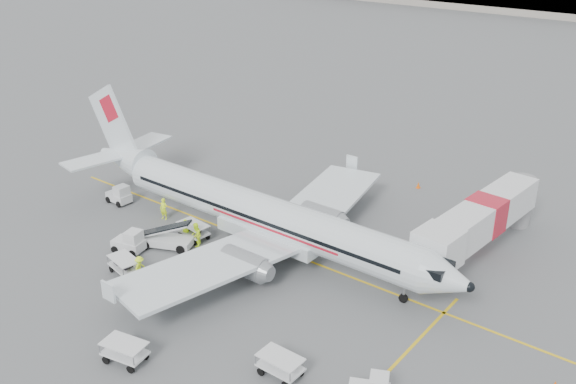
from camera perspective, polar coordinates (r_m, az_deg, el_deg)
name	(u,v)px	position (r m, az deg, el deg)	size (l,w,h in m)	color
ground	(272,247)	(48.40, -1.46, -4.88)	(360.00, 360.00, 0.00)	#56595B
stripe_lead	(272,247)	(48.40, -1.46, -4.87)	(44.00, 0.20, 0.01)	yellow
stripe_cross	(379,381)	(36.43, 8.12, -16.30)	(0.20, 20.00, 0.01)	yellow
aircraft	(264,190)	(46.15, -2.17, 0.22)	(34.61, 27.12, 9.54)	white
jet_bridge	(484,227)	(48.67, 17.00, -2.95)	(3.10, 16.55, 4.34)	silver
belt_loader	(166,230)	(48.60, -10.79, -3.33)	(5.20, 1.95, 2.81)	silver
tug_mid	(128,241)	(48.79, -14.02, -4.23)	(2.29, 1.31, 1.77)	silver
tug_aft	(119,194)	(56.88, -14.83, -0.15)	(2.17, 1.24, 1.67)	silver
cart_loaded_a	(124,266)	(46.12, -14.33, -6.39)	(2.41, 1.43, 1.26)	silver
cart_loaded_b	(194,231)	(49.74, -8.40, -3.46)	(2.47, 1.46, 1.29)	silver
cart_empty_a	(125,352)	(38.06, -14.29, -13.62)	(2.49, 1.47, 1.30)	silver
cart_empty_b	(280,366)	(36.03, -0.68, -15.21)	(2.47, 1.46, 1.29)	silver
cone_port	(418,185)	(59.25, 11.51, 0.62)	(0.37, 0.37, 0.60)	#FF6008
cone_stbd	(146,304)	(42.47, -12.50, -9.65)	(0.33, 0.33, 0.53)	#FF6008
crew_a	(164,209)	(53.04, -10.99, -1.49)	(0.67, 0.44, 1.84)	#D9FF1D
crew_b	(196,235)	(48.54, -8.19, -3.78)	(0.92, 0.72, 1.89)	#D9FF1D
crew_c	(140,268)	(45.26, -13.03, -6.56)	(1.08, 0.62, 1.68)	#D9FF1D
crew_d	(186,229)	(49.61, -9.07, -3.31)	(1.01, 0.42, 1.72)	#D9FF1D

